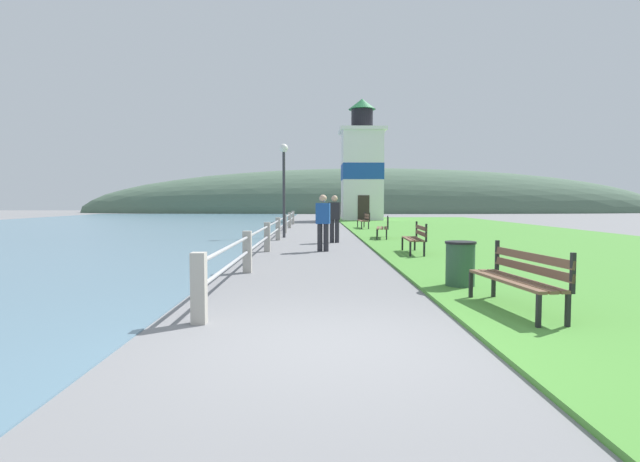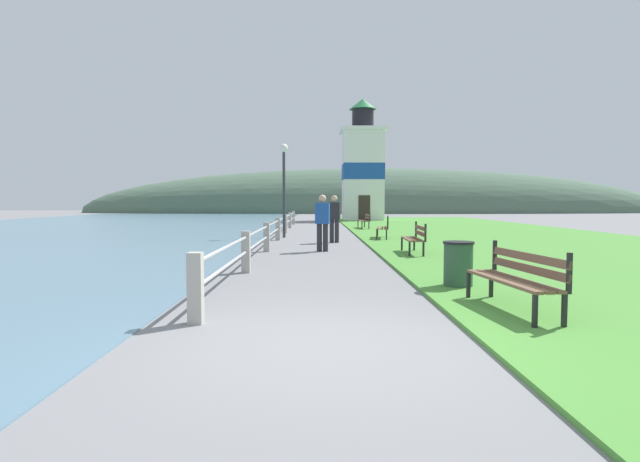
% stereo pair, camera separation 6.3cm
% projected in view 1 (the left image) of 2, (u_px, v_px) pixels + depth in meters
% --- Properties ---
extents(ground_plane, '(160.00, 160.00, 0.00)m').
position_uv_depth(ground_plane, '(328.00, 346.00, 5.31)').
color(ground_plane, slate).
extents(grass_verge, '(12.00, 49.33, 0.06)m').
position_uv_depth(grass_verge, '(494.00, 236.00, 21.80)').
color(grass_verge, '#4C8E38').
rests_on(grass_verge, ground_plane).
extents(seawall_railing, '(0.18, 27.14, 0.90)m').
position_uv_depth(seawall_railing, '(278.00, 227.00, 19.71)').
color(seawall_railing, '#A8A399').
rests_on(seawall_railing, ground_plane).
extents(park_bench_near, '(0.69, 1.95, 0.94)m').
position_uv_depth(park_bench_near, '(520.00, 275.00, 6.78)').
color(park_bench_near, brown).
rests_on(park_bench_near, ground_plane).
extents(park_bench_midway, '(0.55, 1.73, 0.94)m').
position_uv_depth(park_bench_midway, '(416.00, 237.00, 14.19)').
color(park_bench_midway, brown).
rests_on(park_bench_midway, ground_plane).
extents(park_bench_far, '(0.71, 1.81, 0.94)m').
position_uv_depth(park_bench_far, '(384.00, 226.00, 20.04)').
color(park_bench_far, brown).
rests_on(park_bench_far, ground_plane).
extents(park_bench_by_lighthouse, '(0.53, 1.90, 0.94)m').
position_uv_depth(park_bench_by_lighthouse, '(365.00, 220.00, 27.39)').
color(park_bench_by_lighthouse, brown).
rests_on(park_bench_by_lighthouse, ground_plane).
extents(lighthouse, '(3.62, 3.62, 9.68)m').
position_uv_depth(lighthouse, '(362.00, 169.00, 39.90)').
color(lighthouse, white).
rests_on(lighthouse, ground_plane).
extents(person_strolling, '(0.47, 0.32, 1.76)m').
position_uv_depth(person_strolling, '(334.00, 217.00, 18.53)').
color(person_strolling, '#28282D').
rests_on(person_strolling, ground_plane).
extents(person_by_railing, '(0.46, 0.30, 1.74)m').
position_uv_depth(person_by_railing, '(323.00, 221.00, 15.28)').
color(person_by_railing, '#28282D').
rests_on(person_by_railing, ground_plane).
extents(trash_bin, '(0.54, 0.54, 0.84)m').
position_uv_depth(trash_bin, '(460.00, 265.00, 8.75)').
color(trash_bin, '#2D5138').
rests_on(trash_bin, ground_plane).
extents(lamp_post, '(0.36, 0.36, 3.96)m').
position_uv_depth(lamp_post, '(284.00, 173.00, 21.05)').
color(lamp_post, '#333338').
rests_on(lamp_post, ground_plane).
extents(distant_hillside, '(80.00, 16.00, 12.00)m').
position_uv_depth(distant_hillside, '(374.00, 213.00, 68.16)').
color(distant_hillside, '#4C6651').
rests_on(distant_hillside, ground_plane).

